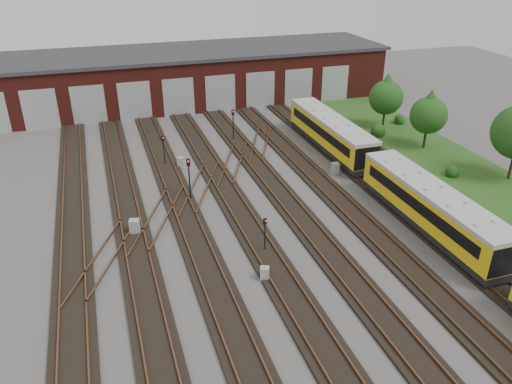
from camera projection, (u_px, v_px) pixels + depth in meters
name	position (u px, v px, depth m)	size (l,w,h in m)	color
ground	(314.00, 278.00, 30.50)	(120.00, 120.00, 0.00)	#4B4945
track_network	(308.00, 271.00, 30.91)	(30.40, 70.00, 0.33)	black
maintenance_shed	(185.00, 76.00, 62.95)	(51.00, 12.50, 6.35)	#591B16
grass_verge	(464.00, 172.00, 44.28)	(8.00, 55.00, 0.05)	#214717
metro_train	(431.00, 207.00, 34.73)	(2.58, 46.27, 2.95)	black
signal_mast_0	(189.00, 174.00, 38.64)	(0.32, 0.30, 3.54)	black
signal_mast_1	(163.00, 147.00, 44.91)	(0.25, 0.23, 2.86)	black
signal_mast_2	(233.00, 121.00, 50.47)	(0.29, 0.27, 3.29)	black
signal_mast_3	(265.00, 231.00, 32.33)	(0.24, 0.23, 2.52)	black
relay_cabinet_0	(135.00, 227.00, 34.78)	(0.68, 0.57, 1.14)	#9FA1A4
relay_cabinet_1	(181.00, 162.00, 45.13)	(0.59, 0.49, 0.98)	#9FA1A4
relay_cabinet_2	(265.00, 274.00, 30.10)	(0.55, 0.46, 0.91)	#9FA1A4
relay_cabinet_3	(335.00, 168.00, 43.85)	(0.62, 0.52, 1.04)	#9FA1A4
relay_cabinet_4	(343.00, 136.00, 51.21)	(0.56, 0.47, 0.94)	#9FA1A4
tree_0	(387.00, 93.00, 53.15)	(3.64, 3.64, 6.03)	#2E2114
tree_1	(429.00, 111.00, 47.90)	(3.58, 3.58, 5.93)	#2E2114
bush_0	(453.00, 170.00, 43.38)	(1.19, 1.19, 1.19)	#1C4112
bush_1	(378.00, 129.00, 52.26)	(1.55, 1.55, 1.55)	#1C4112
bush_2	(400.00, 118.00, 55.91)	(1.23, 1.23, 1.23)	#1C4112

